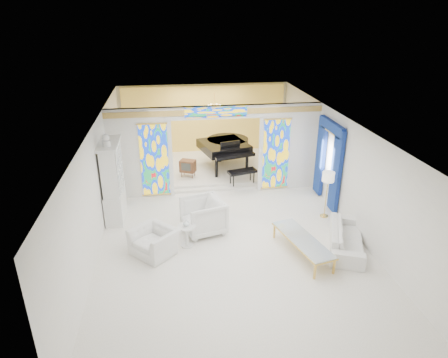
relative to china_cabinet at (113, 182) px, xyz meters
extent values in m
plane|color=white|center=(3.22, -0.60, -1.17)|extent=(12.00, 12.00, 0.00)
cube|color=silver|center=(3.22, -0.60, 1.83)|extent=(7.00, 12.00, 0.02)
cube|color=white|center=(3.22, 5.40, 0.33)|extent=(7.00, 0.02, 3.00)
cube|color=white|center=(3.22, -6.60, 0.33)|extent=(7.00, 0.02, 3.00)
cube|color=white|center=(-0.28, -0.60, 0.33)|extent=(0.02, 12.00, 3.00)
cube|color=white|center=(6.72, -0.60, 0.33)|extent=(0.02, 12.00, 3.00)
cube|color=white|center=(0.72, 1.40, 0.33)|extent=(2.00, 0.18, 3.00)
cube|color=white|center=(5.72, 1.40, 0.33)|extent=(2.00, 0.18, 3.00)
cube|color=white|center=(3.22, 1.40, 1.63)|extent=(3.00, 0.18, 0.40)
cube|color=silver|center=(1.72, 1.30, 0.13)|extent=(0.12, 0.06, 2.60)
cube|color=silver|center=(4.72, 1.30, 0.13)|extent=(0.12, 0.06, 2.60)
cube|color=silver|center=(3.22, 1.30, 1.48)|extent=(3.24, 0.06, 0.12)
cube|color=#DDAF53|center=(3.22, 1.30, 1.65)|extent=(7.00, 0.05, 0.18)
cube|color=gold|center=(1.19, 1.29, 0.13)|extent=(0.90, 0.04, 2.40)
cube|color=gold|center=(5.25, 1.29, 0.13)|extent=(0.90, 0.04, 2.40)
cube|color=gold|center=(3.22, 1.29, 1.65)|extent=(2.00, 0.04, 0.34)
cube|color=white|center=(3.22, 3.50, -1.08)|extent=(6.80, 3.80, 0.18)
cube|color=#FFE058|center=(3.22, 5.28, 0.33)|extent=(6.70, 0.10, 2.90)
cylinder|color=gold|center=(3.42, 3.40, 1.38)|extent=(0.48, 0.48, 0.30)
cube|color=navy|center=(6.62, -0.55, 0.18)|extent=(0.12, 0.55, 2.60)
cube|color=navy|center=(6.62, 0.75, 0.18)|extent=(0.12, 0.55, 2.60)
cube|color=navy|center=(6.62, 0.10, 1.38)|extent=(0.14, 1.70, 0.30)
cube|color=gold|center=(6.62, 0.10, 1.21)|extent=(0.12, 1.50, 0.06)
cube|color=silver|center=(0.00, 0.00, -0.72)|extent=(0.50, 1.40, 0.90)
cube|color=silver|center=(0.00, 0.00, 0.43)|extent=(0.44, 1.30, 1.40)
cube|color=silver|center=(0.23, 0.00, 0.43)|extent=(0.01, 1.20, 1.30)
cube|color=silver|center=(0.00, 0.00, 1.17)|extent=(0.56, 1.46, 0.08)
cylinder|color=white|center=(0.00, -0.35, 1.29)|extent=(0.22, 0.22, 0.16)
sphere|color=white|center=(0.00, -0.35, 1.45)|extent=(0.20, 0.20, 0.20)
imported|color=silver|center=(1.17, -2.13, -0.82)|extent=(1.41, 1.41, 0.69)
imported|color=white|center=(2.52, -1.23, -0.67)|extent=(1.34, 1.31, 1.00)
imported|color=white|center=(6.17, -2.60, -0.86)|extent=(1.54, 2.26, 0.61)
cylinder|color=silver|center=(2.02, -1.92, -0.58)|extent=(0.63, 0.63, 0.04)
cylinder|color=silver|center=(2.02, -1.92, -0.87)|extent=(0.10, 0.10, 0.57)
cylinder|color=silver|center=(2.02, -1.92, -1.15)|extent=(0.42, 0.42, 0.03)
imported|color=silver|center=(2.02, -1.92, -0.47)|extent=(0.18, 0.18, 0.18)
cube|color=silver|center=(4.91, -2.74, -0.72)|extent=(1.09, 2.16, 0.04)
cube|color=gold|center=(4.91, -2.74, -0.74)|extent=(1.13, 2.20, 0.03)
cube|color=gold|center=(4.88, -3.76, -0.96)|extent=(0.05, 0.05, 0.42)
cube|color=gold|center=(5.40, -3.63, -0.96)|extent=(0.05, 0.05, 0.42)
cube|color=gold|center=(4.42, -1.85, -0.96)|extent=(0.05, 0.05, 0.42)
cube|color=gold|center=(4.94, -1.72, -0.96)|extent=(0.05, 0.05, 0.42)
cylinder|color=gold|center=(6.25, -0.86, -1.16)|extent=(0.33, 0.33, 0.03)
cylinder|color=gold|center=(6.25, -0.86, -0.50)|extent=(0.04, 0.04, 1.33)
cylinder|color=white|center=(6.25, -0.86, 0.14)|extent=(0.47, 0.47, 0.28)
cube|color=black|center=(3.73, 3.18, -0.14)|extent=(2.00, 2.08, 0.31)
cylinder|color=black|center=(3.95, 3.64, -0.14)|extent=(1.96, 1.96, 0.31)
cube|color=black|center=(3.98, 2.21, -0.19)|extent=(1.54, 0.70, 0.11)
cube|color=silver|center=(4.01, 2.12, -0.17)|extent=(1.38, 0.46, 0.03)
cube|color=black|center=(3.88, 2.58, 0.10)|extent=(0.76, 0.23, 0.28)
cube|color=black|center=(4.15, 1.56, -0.54)|extent=(1.07, 0.63, 0.09)
cylinder|color=black|center=(3.33, 2.27, -0.64)|extent=(0.14, 0.14, 0.69)
cylinder|color=black|center=(4.52, 2.58, -0.64)|extent=(0.14, 0.14, 0.69)
cylinder|color=black|center=(3.67, 3.85, -0.64)|extent=(0.14, 0.14, 0.69)
cube|color=#52331D|center=(2.31, 2.46, -0.58)|extent=(0.64, 0.56, 0.44)
cube|color=#343836|center=(2.24, 2.29, -0.55)|extent=(0.32, 0.16, 0.28)
cone|color=#52331D|center=(2.07, 2.42, -0.89)|extent=(0.04, 0.04, 0.19)
cone|color=#52331D|center=(2.45, 2.25, -0.89)|extent=(0.04, 0.04, 0.19)
cone|color=#52331D|center=(2.18, 2.66, -0.89)|extent=(0.04, 0.04, 0.19)
cone|color=#52331D|center=(2.56, 2.49, -0.89)|extent=(0.04, 0.04, 0.19)
camera|label=1|loc=(1.70, -11.06, 4.67)|focal=32.00mm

